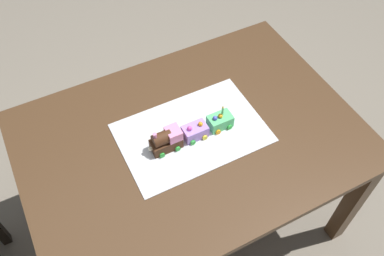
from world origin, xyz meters
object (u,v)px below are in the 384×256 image
at_px(cake_car_hopper_lavender, 195,131).
at_px(cake_car_tanker_mint_green, 220,121).
at_px(dining_table, 191,151).
at_px(cake_locomotive, 166,140).
at_px(birthday_candle, 223,110).

bearing_deg(cake_car_hopper_lavender, cake_car_tanker_mint_green, 0.00).
xyz_separation_m(dining_table, cake_car_tanker_mint_green, (0.13, -0.01, 0.14)).
bearing_deg(dining_table, cake_locomotive, -176.50).
relative_size(dining_table, birthday_candle, 28.01).
relative_size(cake_car_hopper_lavender, birthday_candle, 2.00).
xyz_separation_m(dining_table, birthday_candle, (0.14, -0.01, 0.21)).
bearing_deg(cake_car_tanker_mint_green, cake_locomotive, 180.00).
bearing_deg(birthday_candle, cake_car_tanker_mint_green, -180.00).
xyz_separation_m(dining_table, cake_locomotive, (-0.11, -0.01, 0.16)).
bearing_deg(dining_table, cake_car_tanker_mint_green, -3.06).
bearing_deg(cake_locomotive, dining_table, 3.50).
distance_m(cake_car_hopper_lavender, birthday_candle, 0.14).
bearing_deg(cake_car_tanker_mint_green, birthday_candle, 0.00).
height_order(dining_table, cake_car_tanker_mint_green, cake_car_tanker_mint_green).
bearing_deg(cake_car_tanker_mint_green, cake_car_hopper_lavender, 180.00).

